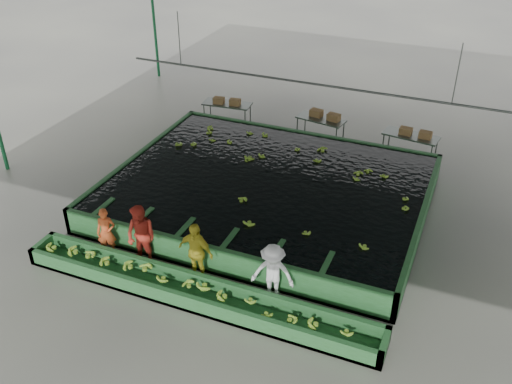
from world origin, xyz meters
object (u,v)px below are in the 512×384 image
at_px(box_stack_mid, 325,118).
at_px(worker_b, 141,236).
at_px(packing_table_right, 409,146).
at_px(box_stack_left, 227,104).
at_px(flotation_tank, 268,192).
at_px(packing_table_left, 227,113).
at_px(worker_c, 196,252).
at_px(packing_table_mid, 320,129).
at_px(worker_a, 106,232).
at_px(worker_d, 273,274).
at_px(sorting_trough, 195,292).
at_px(box_stack_right, 415,136).

bearing_deg(box_stack_mid, worker_b, -103.39).
distance_m(packing_table_right, box_stack_left, 7.64).
xyz_separation_m(flotation_tank, packing_table_right, (3.72, 5.13, 0.01)).
xyz_separation_m(flotation_tank, worker_b, (-2.06, -4.30, 0.49)).
bearing_deg(packing_table_left, worker_c, -69.48).
relative_size(packing_table_mid, packing_table_right, 0.95).
distance_m(worker_a, box_stack_left, 9.50).
distance_m(packing_table_left, packing_table_mid, 4.08).
relative_size(flotation_tank, packing_table_right, 4.91).
relative_size(worker_a, packing_table_mid, 0.78).
height_order(worker_a, worker_c, worker_c).
bearing_deg(flotation_tank, box_stack_mid, 87.24).
bearing_deg(worker_d, flotation_tank, 102.76).
xyz_separation_m(worker_b, packing_table_left, (-1.89, 9.57, -0.48)).
height_order(worker_d, box_stack_left, worker_d).
bearing_deg(worker_d, worker_c, 169.58).
distance_m(sorting_trough, packing_table_right, 10.89).
relative_size(worker_b, box_stack_mid, 1.49).
bearing_deg(packing_table_left, worker_b, -78.83).
distance_m(worker_a, packing_table_right, 11.72).
relative_size(flotation_tank, box_stack_mid, 7.94).
distance_m(packing_table_mid, packing_table_right, 3.59).
distance_m(worker_b, packing_table_left, 9.76).
bearing_deg(packing_table_left, packing_table_right, -1.02).
distance_m(flotation_tank, box_stack_left, 6.51).
bearing_deg(sorting_trough, worker_c, 114.59).
bearing_deg(box_stack_right, flotation_tank, -127.22).
distance_m(sorting_trough, worker_c, 1.09).
height_order(packing_table_left, packing_table_mid, packing_table_left).
bearing_deg(box_stack_mid, box_stack_right, -5.82).
bearing_deg(packing_table_right, sorting_trough, -109.97).
bearing_deg(box_stack_left, box_stack_right, -0.67).
relative_size(worker_a, box_stack_left, 1.30).
bearing_deg(packing_table_left, worker_a, -85.79).
height_order(worker_c, packing_table_right, worker_c).
height_order(flotation_tank, packing_table_mid, flotation_tank).
distance_m(worker_d, packing_table_right, 9.62).
xyz_separation_m(packing_table_left, box_stack_mid, (4.21, 0.19, 0.42)).
height_order(worker_a, worker_b, worker_b).
height_order(worker_b, worker_c, worker_b).
bearing_deg(packing_table_mid, sorting_trough, -90.71).
bearing_deg(box_stack_right, box_stack_mid, 174.18).
bearing_deg(worker_d, box_stack_left, 110.82).
distance_m(packing_table_left, box_stack_mid, 4.23).
distance_m(flotation_tank, worker_c, 4.34).
distance_m(worker_a, worker_b, 1.20).
bearing_deg(packing_table_right, packing_table_left, 178.98).
bearing_deg(packing_table_right, worker_c, -113.41).
distance_m(worker_b, box_stack_left, 9.66).
distance_m(packing_table_left, packing_table_right, 7.66).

